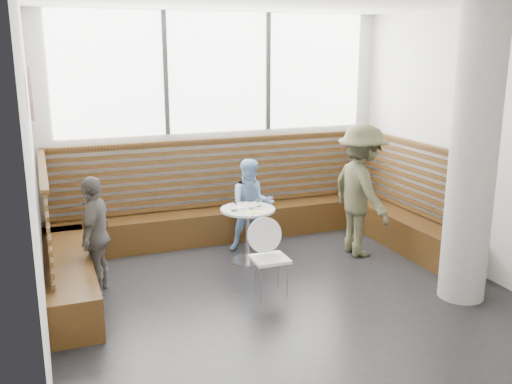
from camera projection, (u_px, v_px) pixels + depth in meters
name	position (u px, v px, depth m)	size (l,w,h in m)	color
room	(290.00, 158.00, 5.93)	(5.00, 5.00, 3.20)	silver
booth	(236.00, 221.00, 7.82)	(5.00, 2.50, 1.44)	#3B250E
concrete_column	(473.00, 156.00, 6.02)	(0.50, 0.50, 3.20)	gray
wall_art	(31.00, 94.00, 5.26)	(0.50, 0.50, 0.03)	white
cafe_table	(248.00, 224.00, 7.33)	(0.70, 0.70, 0.72)	silver
cafe_chair	(268.00, 250.00, 6.42)	(0.41, 0.40, 0.85)	white
adult_man	(361.00, 190.00, 7.54)	(1.14, 0.66, 1.76)	#484830
child_back	(252.00, 205.00, 7.74)	(0.62, 0.48, 1.27)	#7AA3D4
child_left	(96.00, 235.00, 6.39)	(0.79, 0.33, 1.36)	#5B5752
plate_near	(237.00, 208.00, 7.30)	(0.21, 0.21, 0.01)	white
plate_far	(252.00, 205.00, 7.41)	(0.19, 0.19, 0.01)	white
glass_left	(234.00, 206.00, 7.16)	(0.07, 0.07, 0.12)	white
glass_mid	(251.00, 205.00, 7.26)	(0.07, 0.07, 0.11)	white
glass_right	(259.00, 202.00, 7.37)	(0.07, 0.07, 0.11)	white
menu_card	(256.00, 212.00, 7.13)	(0.21, 0.15, 0.00)	#A5C64C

